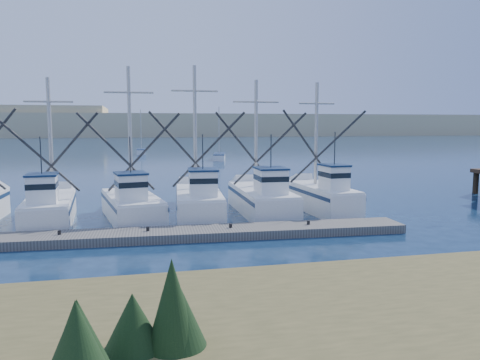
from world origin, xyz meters
name	(u,v)px	position (x,y,z in m)	size (l,w,h in m)	color
ground	(338,263)	(0.00, 0.00, 0.00)	(500.00, 500.00, 0.00)	#0D213B
floating_dock	(82,238)	(-10.27, 5.60, 0.21)	(31.59, 2.11, 0.42)	slate
dune_ridge	(150,125)	(0.00, 210.00, 5.00)	(360.00, 60.00, 10.00)	tan
trawler_fleet	(84,205)	(-10.66, 10.44, 0.96)	(30.40, 8.42, 10.22)	white
sailboat_near	(220,157)	(5.00, 54.10, 0.49)	(2.97, 6.67, 8.10)	white
sailboat_far	(142,152)	(-6.51, 70.51, 0.50)	(1.82, 5.32, 8.10)	white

